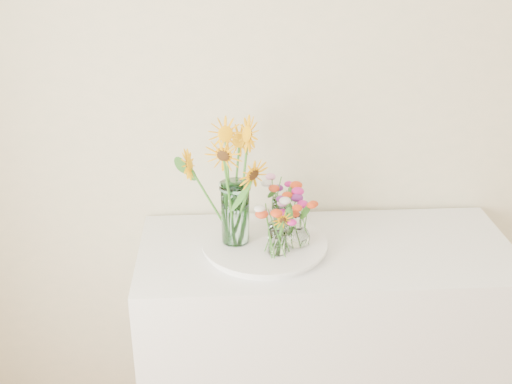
% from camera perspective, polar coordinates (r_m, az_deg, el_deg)
% --- Properties ---
extents(counter, '(1.40, 0.60, 0.90)m').
position_cam_1_polar(counter, '(2.67, 5.85, -13.36)').
color(counter, white).
rests_on(counter, ground_plane).
extents(tray, '(0.44, 0.44, 0.02)m').
position_cam_1_polar(tray, '(2.39, 0.77, -4.80)').
color(tray, white).
rests_on(tray, counter).
extents(mason_jar, '(0.10, 0.10, 0.24)m').
position_cam_1_polar(mason_jar, '(2.33, -1.85, -1.88)').
color(mason_jar, '#BCF7F2').
rests_on(mason_jar, tray).
extents(sunflower_bouquet, '(0.58, 0.58, 0.47)m').
position_cam_1_polar(sunflower_bouquet, '(2.28, -1.89, 0.68)').
color(sunflower_bouquet, '#FFAB05').
rests_on(sunflower_bouquet, tray).
extents(small_vase_a, '(0.08, 0.08, 0.12)m').
position_cam_1_polar(small_vase_a, '(2.28, 1.92, -4.20)').
color(small_vase_a, white).
rests_on(small_vase_a, tray).
extents(wildflower_posy_a, '(0.20, 0.20, 0.21)m').
position_cam_1_polar(wildflower_posy_a, '(2.26, 1.93, -3.21)').
color(wildflower_posy_a, red).
rests_on(wildflower_posy_a, tray).
extents(small_vase_b, '(0.11, 0.11, 0.13)m').
position_cam_1_polar(small_vase_b, '(2.34, 3.76, -3.41)').
color(small_vase_b, white).
rests_on(small_vase_b, tray).
extents(wildflower_posy_b, '(0.19, 0.19, 0.22)m').
position_cam_1_polar(wildflower_posy_b, '(2.31, 3.79, -2.43)').
color(wildflower_posy_b, red).
rests_on(wildflower_posy_b, tray).
extents(small_vase_c, '(0.07, 0.07, 0.12)m').
position_cam_1_polar(small_vase_c, '(2.45, 2.24, -1.96)').
color(small_vase_c, white).
rests_on(small_vase_c, tray).
extents(wildflower_posy_c, '(0.21, 0.21, 0.21)m').
position_cam_1_polar(wildflower_posy_c, '(2.43, 2.26, -1.01)').
color(wildflower_posy_c, red).
rests_on(wildflower_posy_c, tray).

